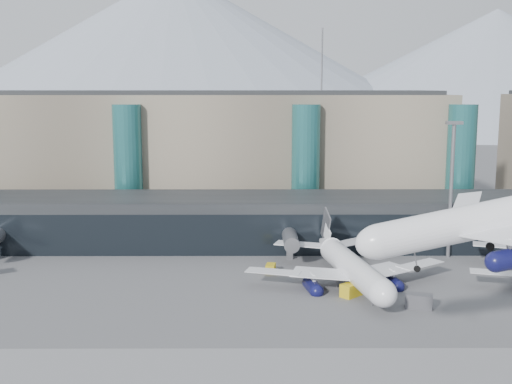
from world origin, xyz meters
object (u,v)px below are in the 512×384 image
Objects in this scene: jet_parked_mid at (347,256)px; veh_b at (271,268)px; veh_g at (357,267)px; veh_h at (352,290)px; veh_c at (419,301)px; lightmast_mid at (451,182)px.

jet_parked_mid reaches higher than veh_b.
veh_b is at bearing 55.76° from jet_parked_mid.
veh_h reaches higher than veh_g.
jet_parked_mid is 15.86m from veh_c.
lightmast_mid is 34.26m from veh_h.
jet_parked_mid reaches higher than veh_h.
veh_b is 17.68m from veh_h.
veh_c reaches higher than veh_h.
lightmast_mid is at bearing -63.94° from jet_parked_mid.
jet_parked_mid is at bearing 44.09° from veh_h.
veh_b is (-12.35, 5.58, -3.61)m from jet_parked_mid.
veh_g is at bearing 124.31° from veh_c.
veh_h is (-2.93, -13.41, 0.20)m from veh_g.
lightmast_mid is at bearing 82.60° from veh_c.
veh_b is at bearing -163.53° from lightmast_mid.
veh_h is at bearing 168.18° from jet_parked_mid.
lightmast_mid is at bearing -64.96° from veh_b.
jet_parked_mid is at bearing -144.02° from lightmast_mid.
lightmast_mid is 28.36m from jet_parked_mid.
lightmast_mid is 37.82m from veh_b.
veh_b is 27.98m from veh_c.
lightmast_mid is 10.11× the size of veh_b.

